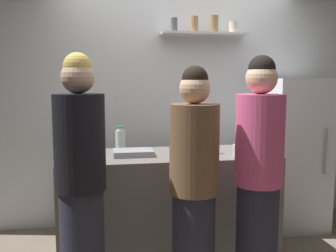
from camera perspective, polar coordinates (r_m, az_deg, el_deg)
back_wall_assembly at (r=4.05m, az=1.42°, el=3.62°), size 4.80×0.32×2.60m
refrigerator at (r=4.13m, az=18.60°, el=-3.98°), size 0.59×0.66×1.56m
counter at (r=3.43m, az=0.00°, el=-11.63°), size 1.89×0.72×0.89m
baking_pan at (r=3.25m, az=-5.41°, el=-4.12°), size 0.34×0.24×0.05m
utensil_holder at (r=3.25m, az=10.94°, el=-3.70°), size 0.12×0.12×0.22m
wine_bottle_green_glass at (r=3.31m, az=5.29°, el=-2.42°), size 0.08×0.08×0.29m
wine_bottle_amber_glass at (r=3.20m, az=1.02°, el=-2.36°), size 0.08×0.08×0.34m
water_bottle_plastic at (r=3.54m, az=-7.35°, el=-2.01°), size 0.09×0.09×0.22m
person_brown_jacket at (r=2.59m, az=4.03°, el=-9.42°), size 0.34×0.34×1.64m
person_pink_top at (r=2.73m, az=13.77°, el=-7.82°), size 0.34×0.34×1.72m
person_blonde at (r=2.59m, az=-13.29°, el=-8.52°), size 0.34×0.34×1.73m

